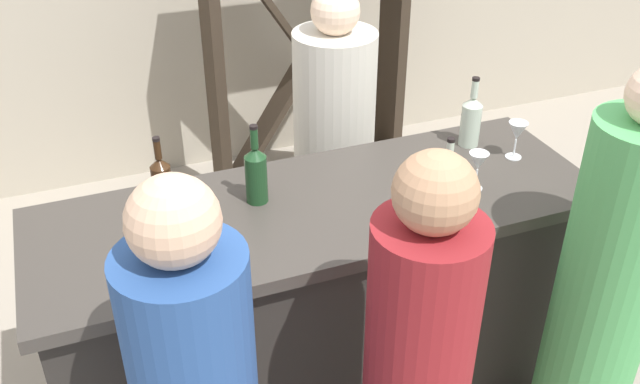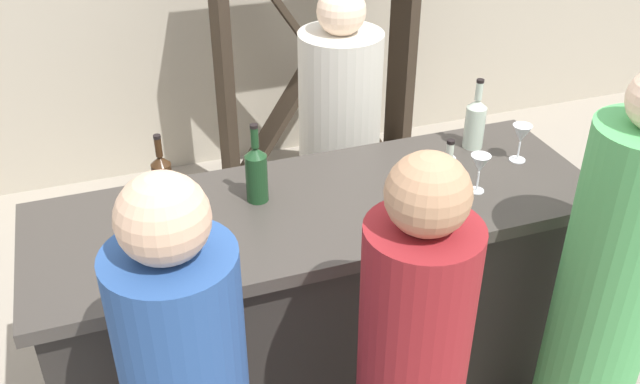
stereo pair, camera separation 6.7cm
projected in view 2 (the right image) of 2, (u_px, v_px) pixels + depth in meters
bar_counter at (320, 304)px, 2.85m from camera, size 2.10×0.73×0.97m
wine_rack at (316, 57)px, 4.13m from camera, size 1.16×0.28×1.70m
wine_bottle_leftmost_amber_brown at (163, 179)px, 2.53m from camera, size 0.07×0.07×0.28m
wine_bottle_second_left_olive_green at (256, 172)px, 2.55m from camera, size 0.08×0.08×0.31m
wine_bottle_center_clear_pale at (445, 191)px, 2.43m from camera, size 0.07×0.07×0.32m
wine_bottle_second_right_clear_pale at (475, 122)px, 2.90m from camera, size 0.08×0.08×0.30m
wine_glass_near_left at (480, 165)px, 2.60m from camera, size 0.07×0.07×0.15m
wine_glass_near_center at (445, 170)px, 2.57m from camera, size 0.07×0.07×0.16m
wine_glass_near_right at (521, 135)px, 2.80m from camera, size 0.08×0.08×0.16m
person_right_guest at (604, 305)px, 2.44m from camera, size 0.43×0.43×1.62m
person_server_behind at (339, 156)px, 3.44m from camera, size 0.39×0.39×1.52m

